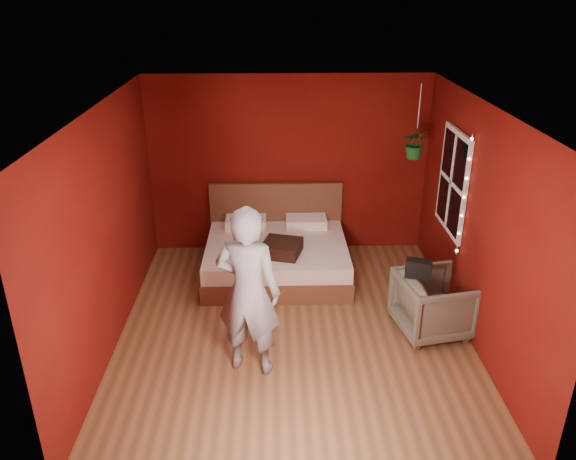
{
  "coord_description": "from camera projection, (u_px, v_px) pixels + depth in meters",
  "views": [
    {
      "loc": [
        -0.21,
        -5.52,
        3.74
      ],
      "look_at": [
        -0.05,
        0.4,
        1.11
      ],
      "focal_mm": 35.0,
      "sensor_mm": 36.0,
      "label": 1
    }
  ],
  "objects": [
    {
      "name": "floor",
      "position": [
        294.0,
        330.0,
        6.57
      ],
      "size": [
        4.5,
        4.5,
        0.0
      ],
      "primitive_type": "plane",
      "color": "brown",
      "rests_on": "ground"
    },
    {
      "name": "fairy_lights",
      "position": [
        464.0,
        197.0,
        6.35
      ],
      "size": [
        0.04,
        0.04,
        1.45
      ],
      "color": "silver",
      "rests_on": "room_walls"
    },
    {
      "name": "hanging_plant",
      "position": [
        416.0,
        143.0,
        7.11
      ],
      "size": [
        0.44,
        0.41,
        0.95
      ],
      "color": "silver",
      "rests_on": "room_walls"
    },
    {
      "name": "throw_pillow",
      "position": [
        282.0,
        248.0,
        7.28
      ],
      "size": [
        0.58,
        0.58,
        0.17
      ],
      "primitive_type": "cube",
      "rotation": [
        0.0,
        0.0,
        -0.28
      ],
      "color": "black",
      "rests_on": "bed"
    },
    {
      "name": "person",
      "position": [
        248.0,
        292.0,
        5.57
      ],
      "size": [
        0.76,
        0.6,
        1.83
      ],
      "primitive_type": "imported",
      "rotation": [
        0.0,
        0.0,
        2.87
      ],
      "color": "gray",
      "rests_on": "ground"
    },
    {
      "name": "room_walls",
      "position": [
        294.0,
        196.0,
        5.88
      ],
      "size": [
        4.04,
        4.54,
        2.62
      ],
      "color": "#64130A",
      "rests_on": "ground"
    },
    {
      "name": "bed",
      "position": [
        277.0,
        253.0,
        7.79
      ],
      "size": [
        1.93,
        1.64,
        1.06
      ],
      "color": "brown",
      "rests_on": "ground"
    },
    {
      "name": "handbag",
      "position": [
        419.0,
        269.0,
        6.22
      ],
      "size": [
        0.31,
        0.23,
        0.2
      ],
      "primitive_type": "cube",
      "rotation": [
        0.0,
        0.0,
        -0.34
      ],
      "color": "black",
      "rests_on": "armchair"
    },
    {
      "name": "armchair",
      "position": [
        434.0,
        304.0,
        6.41
      ],
      "size": [
        0.93,
        0.91,
        0.72
      ],
      "primitive_type": "imported",
      "rotation": [
        0.0,
        0.0,
        1.77
      ],
      "color": "#5D5B49",
      "rests_on": "ground"
    },
    {
      "name": "window",
      "position": [
        453.0,
        182.0,
        6.83
      ],
      "size": [
        0.05,
        0.97,
        1.27
      ],
      "color": "white",
      "rests_on": "room_walls"
    }
  ]
}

